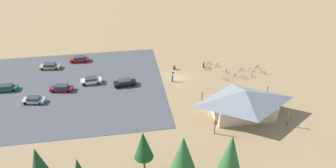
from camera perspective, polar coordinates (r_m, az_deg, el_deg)
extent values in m
plane|color=#9E7F56|center=(70.22, 1.74, 1.11)|extent=(160.00, 160.00, 0.00)
cube|color=#4C4C51|center=(69.92, -18.70, -0.78)|extent=(42.58, 34.26, 0.05)
cube|color=beige|center=(59.12, 13.55, -4.36)|extent=(10.82, 6.15, 3.00)
pyramid|color=gray|center=(57.66, 13.86, -2.17)|extent=(13.76, 9.09, 2.37)
cylinder|color=brown|center=(64.98, 17.64, -1.57)|extent=(0.20, 0.20, 3.00)
cylinder|color=brown|center=(60.48, 6.21, -2.72)|extent=(0.20, 0.20, 3.00)
cylinder|color=brown|center=(58.80, 21.12, -5.97)|extent=(0.20, 0.20, 3.00)
cylinder|color=brown|center=(53.79, 8.56, -7.70)|extent=(0.20, 0.20, 3.00)
cylinder|color=brown|center=(73.68, 1.15, 3.02)|extent=(0.60, 0.60, 0.90)
cylinder|color=#99999E|center=(68.73, 0.91, 1.47)|extent=(0.08, 0.08, 2.20)
cube|color=#1959B2|center=(68.34, 0.92, 2.06)|extent=(0.56, 0.04, 0.40)
cylinder|color=brown|center=(47.09, -4.35, -14.30)|extent=(0.31, 0.31, 2.71)
cone|color=#194C23|center=(44.65, -4.53, -11.04)|extent=(2.78, 2.78, 4.43)
cone|color=#194C23|center=(45.63, -22.73, -12.90)|extent=(2.44, 2.44, 4.49)
cone|color=#2D6633|center=(42.86, 2.80, -12.44)|extent=(3.41, 3.41, 5.45)
cone|color=#2D6633|center=(42.98, 11.42, -12.15)|extent=(3.04, 3.04, 5.67)
torus|color=black|center=(73.00, 10.61, 2.09)|extent=(0.24, 0.68, 0.70)
torus|color=black|center=(73.94, 10.59, 2.48)|extent=(0.24, 0.68, 0.70)
cylinder|color=black|center=(73.42, 10.61, 2.37)|extent=(0.32, 0.95, 0.04)
cylinder|color=black|center=(73.21, 10.62, 2.36)|extent=(0.04, 0.04, 0.40)
cube|color=black|center=(73.12, 10.63, 2.50)|extent=(0.13, 0.21, 0.05)
cylinder|color=black|center=(73.75, 10.61, 2.59)|extent=(0.04, 0.04, 0.43)
cylinder|color=black|center=(73.65, 10.62, 2.74)|extent=(0.47, 0.17, 0.03)
torus|color=black|center=(71.69, 14.06, 1.10)|extent=(0.58, 0.45, 0.69)
torus|color=black|center=(71.87, 13.30, 1.29)|extent=(0.58, 0.45, 0.69)
cylinder|color=#722D9E|center=(71.72, 13.69, 1.27)|extent=(0.76, 0.58, 0.04)
cylinder|color=#722D9E|center=(71.66, 13.84, 1.29)|extent=(0.04, 0.04, 0.38)
cube|color=black|center=(71.57, 13.85, 1.42)|extent=(0.21, 0.18, 0.05)
cylinder|color=#722D9E|center=(71.75, 13.39, 1.41)|extent=(0.04, 0.04, 0.41)
cylinder|color=black|center=(71.66, 13.41, 1.55)|extent=(0.31, 0.40, 0.03)
torus|color=black|center=(71.51, 11.93, 1.32)|extent=(0.53, 0.56, 0.73)
torus|color=black|center=(72.36, 12.25, 1.65)|extent=(0.53, 0.56, 0.73)
cylinder|color=#2347B7|center=(71.88, 12.10, 1.57)|extent=(0.67, 0.71, 0.04)
cylinder|color=#2347B7|center=(71.68, 12.05, 1.58)|extent=(0.04, 0.04, 0.45)
cube|color=black|center=(71.57, 12.07, 1.74)|extent=(0.20, 0.20, 0.05)
cylinder|color=#2347B7|center=(72.16, 12.24, 1.79)|extent=(0.04, 0.04, 0.49)
cylinder|color=black|center=(72.05, 12.26, 1.96)|extent=(0.37, 0.35, 0.03)
torus|color=black|center=(75.66, 14.69, 2.64)|extent=(0.40, 0.60, 0.68)
torus|color=black|center=(75.15, 15.37, 2.34)|extent=(0.40, 0.60, 0.68)
cylinder|color=silver|center=(75.36, 15.04, 2.57)|extent=(0.57, 0.87, 0.04)
cylinder|color=silver|center=(75.41, 14.93, 2.68)|extent=(0.04, 0.04, 0.41)
cube|color=black|center=(75.31, 14.95, 2.82)|extent=(0.17, 0.21, 0.05)
cylinder|color=silver|center=(75.10, 15.32, 2.52)|extent=(0.04, 0.04, 0.46)
cylinder|color=black|center=(75.00, 15.35, 2.68)|extent=(0.42, 0.28, 0.03)
torus|color=black|center=(76.00, 7.16, 3.59)|extent=(0.61, 0.39, 0.69)
torus|color=black|center=(76.73, 7.71, 3.82)|extent=(0.61, 0.39, 0.69)
cylinder|color=red|center=(76.31, 7.44, 3.78)|extent=(0.87, 0.55, 0.04)
cylinder|color=red|center=(76.15, 7.35, 3.80)|extent=(0.04, 0.04, 0.39)
cube|color=black|center=(76.06, 7.36, 3.93)|extent=(0.21, 0.17, 0.05)
cylinder|color=red|center=(76.55, 7.67, 3.96)|extent=(0.04, 0.04, 0.49)
cylinder|color=black|center=(76.44, 7.68, 4.13)|extent=(0.28, 0.43, 0.03)
torus|color=black|center=(75.39, 16.53, 2.24)|extent=(0.48, 0.53, 0.67)
torus|color=black|center=(75.06, 17.28, 1.99)|extent=(0.48, 0.53, 0.67)
cylinder|color=#1E7F38|center=(75.17, 16.92, 2.19)|extent=(0.70, 0.78, 0.04)
cylinder|color=#1E7F38|center=(75.20, 16.79, 2.29)|extent=(0.04, 0.04, 0.39)
cube|color=black|center=(75.11, 16.81, 2.42)|extent=(0.19, 0.20, 0.05)
cylinder|color=#1E7F38|center=(75.00, 17.23, 2.16)|extent=(0.04, 0.04, 0.43)
cylinder|color=black|center=(74.90, 17.26, 2.30)|extent=(0.38, 0.34, 0.03)
torus|color=black|center=(74.61, 12.96, 2.45)|extent=(0.62, 0.29, 0.65)
torus|color=black|center=(75.32, 13.54, 2.65)|extent=(0.62, 0.29, 0.65)
cylinder|color=#197A7F|center=(74.92, 13.26, 2.63)|extent=(0.92, 0.42, 0.04)
cylinder|color=#197A7F|center=(74.74, 13.16, 2.66)|extent=(0.04, 0.04, 0.43)
cube|color=black|center=(74.64, 13.18, 2.81)|extent=(0.22, 0.15, 0.05)
cylinder|color=#197A7F|center=(75.14, 13.51, 2.80)|extent=(0.04, 0.04, 0.48)
cylinder|color=black|center=(75.03, 13.53, 2.96)|extent=(0.22, 0.45, 0.03)
torus|color=black|center=(72.62, 15.07, 1.34)|extent=(0.24, 0.65, 0.67)
torus|color=black|center=(73.52, 15.01, 1.73)|extent=(0.24, 0.65, 0.67)
cylinder|color=#B7B7BC|center=(73.02, 15.05, 1.61)|extent=(0.33, 0.91, 0.04)
cylinder|color=#B7B7BC|center=(72.82, 15.07, 1.59)|extent=(0.04, 0.04, 0.36)
cube|color=black|center=(72.74, 15.09, 1.72)|extent=(0.14, 0.21, 0.05)
cylinder|color=#B7B7BC|center=(73.33, 15.04, 1.84)|extent=(0.04, 0.04, 0.42)
cylinder|color=black|center=(73.23, 15.06, 1.98)|extent=(0.47, 0.18, 0.03)
torus|color=black|center=(74.09, 7.65, 2.80)|extent=(0.69, 0.10, 0.69)
torus|color=black|center=(73.90, 6.90, 2.78)|extent=(0.69, 0.10, 0.69)
cylinder|color=yellow|center=(73.94, 7.28, 2.87)|extent=(0.91, 0.12, 0.04)
cylinder|color=yellow|center=(73.94, 7.42, 2.93)|extent=(0.04, 0.04, 0.39)
cube|color=black|center=(73.85, 7.43, 3.06)|extent=(0.21, 0.10, 0.05)
cylinder|color=yellow|center=(73.80, 6.99, 2.95)|extent=(0.04, 0.04, 0.50)
cylinder|color=black|center=(73.69, 7.00, 3.12)|extent=(0.07, 0.48, 0.03)
torus|color=black|center=(76.34, 9.07, 3.55)|extent=(0.47, 0.50, 0.64)
torus|color=black|center=(75.51, 8.73, 3.26)|extent=(0.47, 0.50, 0.64)
cylinder|color=orange|center=(75.88, 8.91, 3.47)|extent=(0.66, 0.71, 0.04)
cylinder|color=orange|center=(75.99, 8.97, 3.58)|extent=(0.04, 0.04, 0.39)
cube|color=black|center=(75.90, 8.98, 3.71)|extent=(0.19, 0.20, 0.05)
cylinder|color=orange|center=(75.50, 8.78, 3.42)|extent=(0.04, 0.04, 0.39)
cylinder|color=black|center=(75.42, 8.79, 3.55)|extent=(0.37, 0.35, 0.03)
torus|color=black|center=(76.84, 15.74, 2.94)|extent=(0.62, 0.39, 0.70)
torus|color=black|center=(77.58, 16.17, 3.15)|extent=(0.62, 0.39, 0.70)
cylinder|color=black|center=(77.16, 15.97, 3.12)|extent=(0.79, 0.49, 0.04)
cylinder|color=black|center=(76.99, 15.90, 3.13)|extent=(0.04, 0.04, 0.38)
cube|color=black|center=(76.91, 15.92, 3.25)|extent=(0.21, 0.17, 0.05)
cylinder|color=black|center=(77.41, 16.15, 3.27)|extent=(0.04, 0.04, 0.43)
cylinder|color=black|center=(77.32, 16.17, 3.41)|extent=(0.27, 0.43, 0.03)
torus|color=black|center=(70.01, 10.93, 0.75)|extent=(0.61, 0.40, 0.70)
torus|color=black|center=(70.17, 10.15, 0.90)|extent=(0.61, 0.40, 0.70)
cylinder|color=#722D9E|center=(70.03, 10.55, 0.91)|extent=(0.79, 0.51, 0.04)
cylinder|color=#722D9E|center=(69.95, 10.70, 0.96)|extent=(0.04, 0.04, 0.45)
cube|color=black|center=(69.84, 10.71, 1.12)|extent=(0.21, 0.17, 0.05)
cylinder|color=#722D9E|center=(70.05, 10.24, 1.03)|extent=(0.04, 0.04, 0.42)
cylinder|color=black|center=(69.95, 10.26, 1.18)|extent=(0.28, 0.42, 0.03)
cube|color=#BCBCC1|center=(66.86, -23.32, -2.77)|extent=(4.45, 2.43, 0.55)
cube|color=#2D3842|center=(66.60, -23.41, -2.39)|extent=(2.58, 1.93, 0.49)
cylinder|color=black|center=(66.93, -24.65, -3.24)|extent=(0.67, 0.32, 0.64)
cylinder|color=black|center=(68.12, -24.19, -2.51)|extent=(0.67, 0.32, 0.64)
cylinder|color=black|center=(65.79, -22.37, -3.29)|extent=(0.67, 0.32, 0.64)
cylinder|color=black|center=(67.01, -21.94, -2.55)|extent=(0.67, 0.32, 0.64)
cube|color=#1E6B3D|center=(73.54, -27.40, -0.68)|extent=(4.29, 1.92, 0.59)
cube|color=#2D3842|center=(73.29, -27.50, -0.32)|extent=(2.41, 1.67, 0.49)
cylinder|color=black|center=(74.77, -28.27, -0.59)|extent=(0.64, 0.23, 0.64)
cylinder|color=black|center=(72.51, -26.43, -1.04)|extent=(0.64, 0.23, 0.64)
cylinder|color=black|center=(73.86, -26.16, -0.39)|extent=(0.64, 0.23, 0.64)
cube|color=black|center=(67.63, -7.86, 0.15)|extent=(4.92, 2.28, 0.65)
cube|color=#2D3842|center=(67.34, -7.89, 0.58)|extent=(2.81, 1.86, 0.52)
cylinder|color=black|center=(66.94, -9.12, -0.53)|extent=(0.66, 0.28, 0.64)
cylinder|color=black|center=(68.32, -9.28, 0.14)|extent=(0.66, 0.28, 0.64)
cylinder|color=black|center=(67.22, -6.39, -0.17)|extent=(0.66, 0.28, 0.64)
cylinder|color=black|center=(68.60, -6.60, 0.49)|extent=(0.66, 0.28, 0.64)
cube|color=maroon|center=(68.87, -18.88, -0.79)|extent=(4.89, 2.45, 0.59)
cube|color=#2D3842|center=(68.60, -18.96, -0.39)|extent=(2.82, 1.93, 0.53)
cylinder|color=black|center=(68.87, -20.28, -1.26)|extent=(0.67, 0.32, 0.64)
cylinder|color=black|center=(70.10, -19.92, -0.60)|extent=(0.67, 0.32, 0.64)
cylinder|color=black|center=(67.86, -17.76, -1.27)|extent=(0.67, 0.32, 0.64)
cylinder|color=black|center=(69.11, -17.43, -0.60)|extent=(0.67, 0.32, 0.64)
cube|color=red|center=(80.32, -15.88, 4.34)|extent=(4.47, 1.93, 0.63)
cube|color=#2D3842|center=(80.08, -15.94, 4.71)|extent=(2.52, 1.67, 0.50)
cylinder|color=black|center=(79.93, -16.98, 3.86)|extent=(0.64, 0.23, 0.64)
cylinder|color=black|center=(81.37, -16.85, 4.37)|extent=(0.64, 0.23, 0.64)
cylinder|color=black|center=(79.47, -14.84, 4.04)|extent=(0.64, 0.23, 0.64)
cylinder|color=black|center=(80.92, -14.75, 4.54)|extent=(0.64, 0.23, 0.64)
cube|color=white|center=(69.81, -13.87, 0.54)|extent=(4.47, 2.01, 0.70)
cube|color=#2D3842|center=(69.54, -13.93, 0.95)|extent=(2.53, 1.70, 0.46)
cylinder|color=black|center=(69.35, -15.07, -0.09)|extent=(0.65, 0.25, 0.64)
cylinder|color=black|center=(70.73, -15.04, 0.55)|extent=(0.65, 0.25, 0.64)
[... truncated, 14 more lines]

